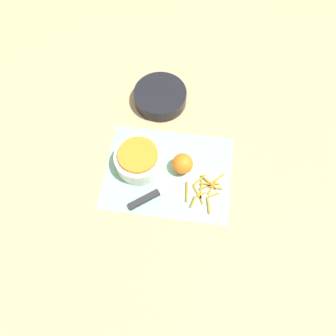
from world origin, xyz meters
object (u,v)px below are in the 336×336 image
(bowl_dark, at_px, (160,97))
(orange_left, at_px, (183,164))
(bowl_speckled, at_px, (139,159))
(knife, at_px, (151,196))

(bowl_dark, height_order, orange_left, orange_left)
(bowl_speckled, distance_m, bowl_dark, 0.27)
(bowl_speckled, distance_m, knife, 0.13)
(knife, height_order, orange_left, orange_left)
(bowl_speckled, relative_size, orange_left, 2.31)
(bowl_dark, distance_m, knife, 0.38)
(bowl_dark, bearing_deg, orange_left, -67.02)
(knife, bearing_deg, bowl_speckled, 79.35)
(bowl_dark, relative_size, knife, 0.97)
(bowl_dark, bearing_deg, bowl_speckled, -96.49)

